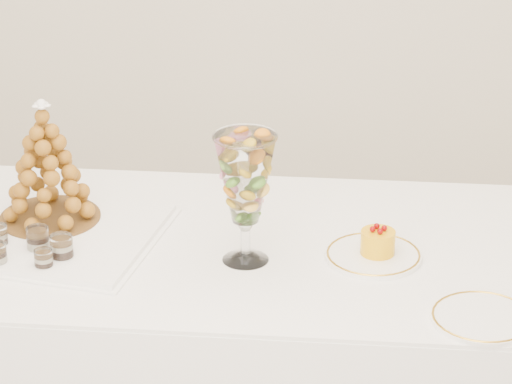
# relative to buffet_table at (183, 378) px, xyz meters

# --- Properties ---
(buffet_table) EXTENTS (2.23, 0.91, 0.84)m
(buffet_table) POSITION_rel_buffet_table_xyz_m (0.00, 0.00, 0.00)
(buffet_table) COLOR white
(buffet_table) RESTS_ON ground
(lace_tray) EXTENTS (0.69, 0.57, 0.02)m
(lace_tray) POSITION_rel_buffet_table_xyz_m (-0.38, -0.00, 0.43)
(lace_tray) COLOR white
(lace_tray) RESTS_ON buffet_table
(macaron_vase) EXTENTS (0.15, 0.15, 0.34)m
(macaron_vase) POSITION_rel_buffet_table_xyz_m (0.18, -0.08, 0.64)
(macaron_vase) COLOR white
(macaron_vase) RESTS_ON buffet_table
(cake_plate) EXTENTS (0.25, 0.25, 0.01)m
(cake_plate) POSITION_rel_buffet_table_xyz_m (0.50, -0.04, 0.43)
(cake_plate) COLOR white
(cake_plate) RESTS_ON buffet_table
(spare_plate) EXTENTS (0.24, 0.24, 0.01)m
(spare_plate) POSITION_rel_buffet_table_xyz_m (0.76, -0.32, 0.43)
(spare_plate) COLOR white
(spare_plate) RESTS_ON buffet_table
(verrine_b) EXTENTS (0.07, 0.07, 0.08)m
(verrine_b) POSITION_rel_buffet_table_xyz_m (-0.34, -0.11, 0.46)
(verrine_b) COLOR white
(verrine_b) RESTS_ON buffet_table
(verrine_c) EXTENTS (0.06, 0.06, 0.08)m
(verrine_c) POSITION_rel_buffet_table_xyz_m (-0.27, -0.15, 0.46)
(verrine_c) COLOR white
(verrine_c) RESTS_ON buffet_table
(verrine_e) EXTENTS (0.06, 0.06, 0.06)m
(verrine_e) POSITION_rel_buffet_table_xyz_m (-0.30, -0.20, 0.45)
(verrine_e) COLOR white
(verrine_e) RESTS_ON buffet_table
(croquembouche) EXTENTS (0.27, 0.27, 0.34)m
(croquembouche) POSITION_rel_buffet_table_xyz_m (-0.36, 0.06, 0.61)
(croquembouche) COLOR brown
(croquembouche) RESTS_ON lace_tray
(mousse_cake) EXTENTS (0.09, 0.09, 0.08)m
(mousse_cake) POSITION_rel_buffet_table_xyz_m (0.51, -0.03, 0.46)
(mousse_cake) COLOR #F5AD0B
(mousse_cake) RESTS_ON cake_plate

